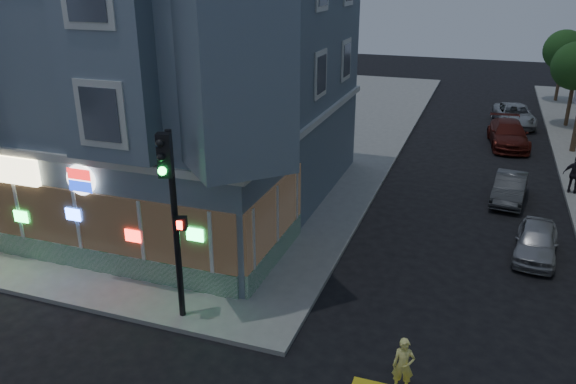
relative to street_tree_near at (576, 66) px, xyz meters
The scene contains 12 objects.
ground 32.62m from the street_tree_near, 112.13° to the right, with size 120.00×120.00×0.00m, color black.
sidewalk_nw 26.91m from the street_tree_near, 164.76° to the right, with size 33.00×42.00×0.15m, color gray.
corner_building 26.39m from the street_tree_near, 133.75° to the right, with size 14.60×14.60×11.40m.
street_tree_near is the anchor object (origin of this frame).
street_tree_far 8.00m from the street_tree_near, 90.00° to the left, with size 3.00×3.00×5.30m.
running_child 29.04m from the street_tree_near, 102.26° to the right, with size 0.52×0.34×1.43m, color #FAF280.
pedestrian_b 13.31m from the street_tree_near, 93.98° to the right, with size 1.01×0.42×1.72m, color #27242C.
parked_car_a 20.22m from the street_tree_near, 98.00° to the right, with size 1.39×3.45×1.17m, color #9FA1A6.
parked_car_b 15.35m from the street_tree_near, 103.90° to the right, with size 1.27×3.64×1.20m, color #3E4043.
parked_car_c 7.47m from the street_tree_near, 122.31° to the right, with size 2.00×4.91×1.42m, color #591B14.
parked_car_d 4.59m from the street_tree_near, behind, with size 2.24×4.85×1.35m, color #A2A7AC.
traffic_signal 30.22m from the street_tree_near, 114.56° to the right, with size 0.70×0.62×5.52m.
Camera 1 is at (7.14, -9.35, 9.41)m, focal length 35.00 mm.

